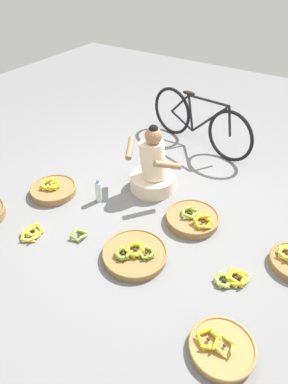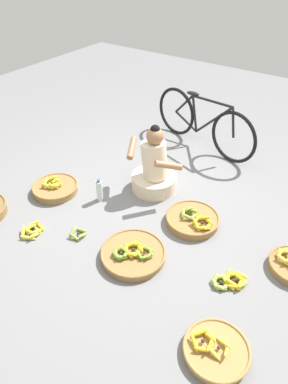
{
  "view_description": "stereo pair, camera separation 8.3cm",
  "coord_description": "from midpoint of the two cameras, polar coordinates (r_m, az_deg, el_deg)",
  "views": [
    {
      "loc": [
        1.46,
        -2.46,
        2.42
      ],
      "look_at": [
        0.0,
        -0.2,
        0.35
      ],
      "focal_mm": 31.98,
      "sensor_mm": 36.0,
      "label": 1
    },
    {
      "loc": [
        1.53,
        -2.42,
        2.42
      ],
      "look_at": [
        0.0,
        -0.2,
        0.35
      ],
      "focal_mm": 31.98,
      "sensor_mm": 36.0,
      "label": 2
    }
  ],
  "objects": [
    {
      "name": "loose_bananas_back_left",
      "position": [
        3.61,
        -18.76,
        -6.44
      ],
      "size": [
        0.23,
        0.28,
        0.09
      ],
      "color": "yellow",
      "rests_on": "ground"
    },
    {
      "name": "banana_basket_front_left",
      "position": [
        4.07,
        -15.45,
        0.42
      ],
      "size": [
        0.52,
        0.52,
        0.16
      ],
      "color": "olive",
      "rests_on": "ground"
    },
    {
      "name": "vendor_woman_front",
      "position": [
        3.88,
        0.82,
        3.75
      ],
      "size": [
        0.75,
        0.52,
        0.82
      ],
      "color": "beige",
      "rests_on": "ground"
    },
    {
      "name": "loose_bananas_front_right",
      "position": [
        3.47,
        -11.54,
        -7.04
      ],
      "size": [
        0.17,
        0.16,
        0.08
      ],
      "color": "#8CAD38",
      "rests_on": "ground"
    },
    {
      "name": "water_bottle",
      "position": [
        3.81,
        -8.23,
        0.09
      ],
      "size": [
        0.07,
        0.07,
        0.27
      ],
      "color": "silver",
      "rests_on": "ground"
    },
    {
      "name": "loose_bananas_mid_left",
      "position": [
        3.13,
        13.73,
        -13.89
      ],
      "size": [
        0.29,
        0.29,
        0.1
      ],
      "color": "#9EB747",
      "rests_on": "ground"
    },
    {
      "name": "ground_plane",
      "position": [
        3.75,
        1.02,
        -2.68
      ],
      "size": [
        10.0,
        10.0,
        0.0
      ],
      "primitive_type": "plane",
      "color": "slate"
    },
    {
      "name": "banana_basket_back_right",
      "position": [
        3.57,
        7.46,
        -4.38
      ],
      "size": [
        0.55,
        0.55,
        0.16
      ],
      "color": "olive",
      "rests_on": "ground"
    },
    {
      "name": "banana_basket_mid_right",
      "position": [
        2.75,
        11.9,
        -24.08
      ],
      "size": [
        0.49,
        0.49,
        0.13
      ],
      "color": "#A87F47",
      "rests_on": "ground"
    },
    {
      "name": "bicycle_leaning",
      "position": [
        4.77,
        8.65,
        11.51
      ],
      "size": [
        1.66,
        0.48,
        0.73
      ],
      "color": "black",
      "rests_on": "ground"
    },
    {
      "name": "banana_basket_back_center",
      "position": [
        3.21,
        -2.3,
        -10.26
      ],
      "size": [
        0.61,
        0.61,
        0.14
      ],
      "color": "olive",
      "rests_on": "ground"
    }
  ]
}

